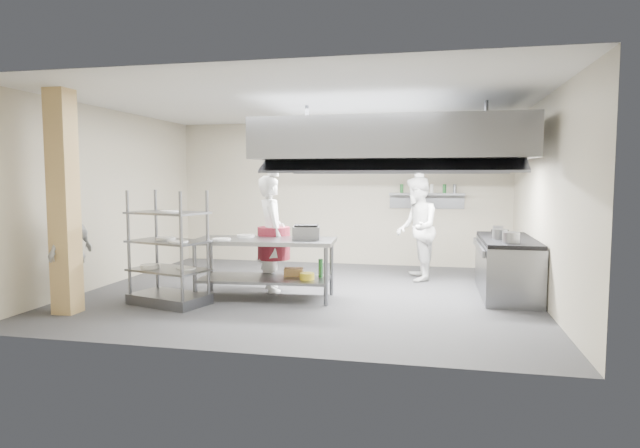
% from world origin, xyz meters
% --- Properties ---
extents(floor, '(7.00, 7.00, 0.00)m').
position_xyz_m(floor, '(0.00, 0.00, 0.00)').
color(floor, '#323234').
rests_on(floor, ground).
extents(ceiling, '(7.00, 7.00, 0.00)m').
position_xyz_m(ceiling, '(0.00, 0.00, 3.00)').
color(ceiling, silver).
rests_on(ceiling, wall_back).
extents(wall_back, '(7.00, 0.00, 7.00)m').
position_xyz_m(wall_back, '(0.00, 3.00, 1.50)').
color(wall_back, '#B4A98F').
rests_on(wall_back, ground).
extents(wall_left, '(0.00, 6.00, 6.00)m').
position_xyz_m(wall_left, '(-3.50, 0.00, 1.50)').
color(wall_left, '#B4A98F').
rests_on(wall_left, ground).
extents(wall_right, '(0.00, 6.00, 6.00)m').
position_xyz_m(wall_right, '(3.50, 0.00, 1.50)').
color(wall_right, '#B4A98F').
rests_on(wall_right, ground).
extents(column, '(0.30, 0.30, 3.00)m').
position_xyz_m(column, '(-2.90, -1.90, 1.50)').
color(column, tan).
rests_on(column, floor).
extents(exhaust_hood, '(4.00, 2.50, 0.60)m').
position_xyz_m(exhaust_hood, '(1.30, 0.40, 2.40)').
color(exhaust_hood, gray).
rests_on(exhaust_hood, ceiling).
extents(hood_strip_a, '(1.60, 0.12, 0.04)m').
position_xyz_m(hood_strip_a, '(0.40, 0.40, 2.08)').
color(hood_strip_a, white).
rests_on(hood_strip_a, exhaust_hood).
extents(hood_strip_b, '(1.60, 0.12, 0.04)m').
position_xyz_m(hood_strip_b, '(2.20, 0.40, 2.08)').
color(hood_strip_b, white).
rests_on(hood_strip_b, exhaust_hood).
extents(wall_shelf, '(1.50, 0.28, 0.04)m').
position_xyz_m(wall_shelf, '(1.80, 2.84, 1.50)').
color(wall_shelf, gray).
rests_on(wall_shelf, wall_back).
extents(island, '(2.17, 1.04, 0.91)m').
position_xyz_m(island, '(-0.55, -0.50, 0.46)').
color(island, slate).
rests_on(island, floor).
extents(island_worktop, '(2.17, 1.04, 0.06)m').
position_xyz_m(island_worktop, '(-0.55, -0.50, 0.88)').
color(island_worktop, gray).
rests_on(island_worktop, island).
extents(island_undershelf, '(2.00, 0.94, 0.04)m').
position_xyz_m(island_undershelf, '(-0.55, -0.50, 0.30)').
color(island_undershelf, slate).
rests_on(island_undershelf, island).
extents(pass_rack, '(1.24, 0.92, 1.65)m').
position_xyz_m(pass_rack, '(-1.79, -1.15, 0.83)').
color(pass_rack, gray).
rests_on(pass_rack, floor).
extents(cooking_range, '(0.80, 2.00, 0.84)m').
position_xyz_m(cooking_range, '(3.08, 0.50, 0.42)').
color(cooking_range, gray).
rests_on(cooking_range, floor).
extents(range_top, '(0.78, 1.96, 0.06)m').
position_xyz_m(range_top, '(3.08, 0.50, 0.87)').
color(range_top, black).
rests_on(range_top, cooking_range).
extents(chef_head, '(0.71, 0.81, 1.86)m').
position_xyz_m(chef_head, '(-0.61, 0.05, 0.93)').
color(chef_head, white).
rests_on(chef_head, floor).
extents(chef_line, '(0.80, 0.98, 1.86)m').
position_xyz_m(chef_line, '(1.66, 1.44, 0.93)').
color(chef_line, silver).
rests_on(chef_line, floor).
extents(chef_plating, '(0.44, 0.94, 1.57)m').
position_xyz_m(chef_plating, '(-3.00, -1.67, 0.79)').
color(chef_plating, white).
rests_on(chef_plating, floor).
extents(griddle, '(0.44, 0.37, 0.19)m').
position_xyz_m(griddle, '(0.08, -0.40, 1.01)').
color(griddle, slate).
rests_on(griddle, island_worktop).
extents(wicker_basket, '(0.31, 0.24, 0.12)m').
position_xyz_m(wicker_basket, '(-0.15, -0.30, 0.38)').
color(wicker_basket, brown).
rests_on(wicker_basket, island_undershelf).
extents(stockpot, '(0.22, 0.22, 0.15)m').
position_xyz_m(stockpot, '(2.93, 0.28, 0.98)').
color(stockpot, gray).
rests_on(stockpot, range_top).
extents(plate_stack, '(0.28, 0.28, 0.05)m').
position_xyz_m(plate_stack, '(-1.79, -1.15, 0.53)').
color(plate_stack, white).
rests_on(plate_stack, pass_rack).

